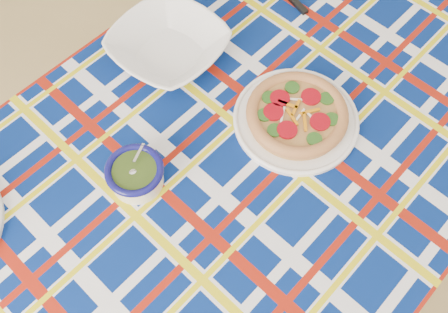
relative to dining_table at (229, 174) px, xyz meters
name	(u,v)px	position (x,y,z in m)	size (l,w,h in m)	color
dining_table	(229,174)	(0.00, 0.00, 0.00)	(1.76, 1.45, 0.71)	brown
tablecloth	(229,169)	(0.00, 0.00, 0.02)	(1.55, 0.98, 0.10)	navy
main_focaccia_plate	(297,114)	(0.18, 0.03, 0.10)	(0.29, 0.29, 0.06)	#B07A3E
pesto_bowl	(135,173)	(-0.20, 0.03, 0.11)	(0.12, 0.12, 0.07)	#20320D
serving_bowl	(168,46)	(-0.01, 0.33, 0.11)	(0.27, 0.27, 0.07)	white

